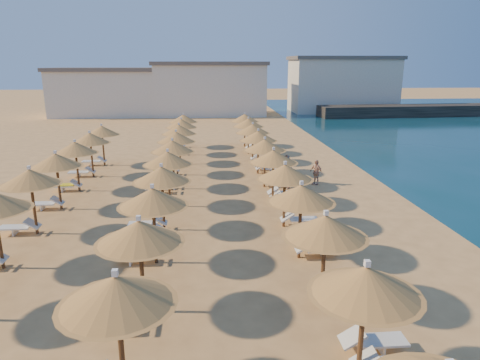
{
  "coord_description": "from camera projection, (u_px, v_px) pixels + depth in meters",
  "views": [
    {
      "loc": [
        -0.63,
        -16.87,
        7.0
      ],
      "look_at": [
        1.05,
        4.0,
        1.3
      ],
      "focal_mm": 32.0,
      "sensor_mm": 36.0,
      "label": 1
    }
  ],
  "objects": [
    {
      "name": "beachgoer_c",
      "position": [
        316.0,
        172.0,
        25.49
      ],
      "size": [
        0.83,
        0.94,
        1.52
      ],
      "primitive_type": "imported",
      "rotation": [
        0.0,
        0.0,
        -0.93
      ],
      "color": "tan",
      "rests_on": "ground"
    },
    {
      "name": "loungers",
      "position": [
        189.0,
        211.0,
        19.98
      ],
      "size": [
        13.69,
        35.72,
        0.66
      ],
      "color": "white",
      "rests_on": "ground"
    },
    {
      "name": "parasol_row_west",
      "position": [
        165.0,
        167.0,
        19.54
      ],
      "size": [
        2.51,
        37.66,
        2.97
      ],
      "color": "brown",
      "rests_on": "ground"
    },
    {
      "name": "parasol_row_east",
      "position": [
        279.0,
        165.0,
        19.94
      ],
      "size": [
        2.51,
        37.66,
        2.97
      ],
      "color": "brown",
      "rests_on": "ground"
    },
    {
      "name": "parasol_row_inland",
      "position": [
        44.0,
        169.0,
        19.12
      ],
      "size": [
        2.51,
        24.88,
        2.97
      ],
      "color": "brown",
      "rests_on": "ground"
    },
    {
      "name": "beachgoer_b",
      "position": [
        286.0,
        172.0,
        24.68
      ],
      "size": [
        0.97,
        1.11,
        1.93
      ],
      "primitive_type": "imported",
      "rotation": [
        0.0,
        0.0,
        -1.27
      ],
      "color": "tan",
      "rests_on": "ground"
    },
    {
      "name": "ground",
      "position": [
        223.0,
        235.0,
        18.11
      ],
      "size": [
        220.0,
        220.0,
        0.0
      ],
      "primitive_type": "plane",
      "color": "#E2A763",
      "rests_on": "ground"
    },
    {
      "name": "jetty",
      "position": [
        425.0,
        110.0,
        59.4
      ],
      "size": [
        30.16,
        5.52,
        1.5
      ],
      "primitive_type": "cube",
      "rotation": [
        0.0,
        0.0,
        0.05
      ],
      "color": "black",
      "rests_on": "ground"
    },
    {
      "name": "hotel_blocks",
      "position": [
        232.0,
        88.0,
        61.37
      ],
      "size": [
        49.4,
        11.16,
        8.1
      ],
      "color": "silver",
      "rests_on": "ground"
    }
  ]
}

